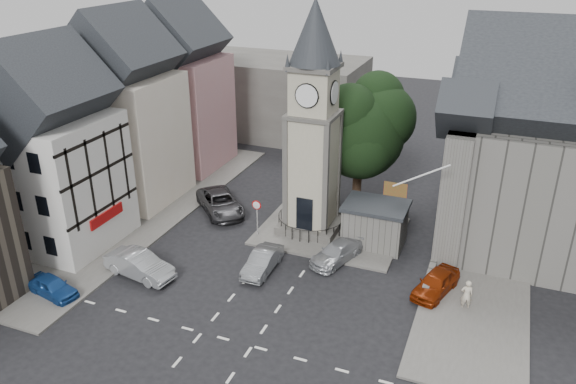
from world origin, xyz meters
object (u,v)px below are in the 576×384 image
at_px(car_west_blue, 52,287).
at_px(pedestrian, 467,295).
at_px(clock_tower, 313,123).
at_px(car_east_red, 436,283).
at_px(stone_shelter, 375,224).

height_order(car_west_blue, pedestrian, pedestrian).
height_order(clock_tower, car_east_red, clock_tower).
bearing_deg(car_east_red, stone_shelter, 154.76).
relative_size(stone_shelter, car_east_red, 1.05).
height_order(clock_tower, pedestrian, clock_tower).
xyz_separation_m(clock_tower, car_east_red, (9.66, -4.99, -7.42)).
bearing_deg(clock_tower, stone_shelter, -5.84).
relative_size(stone_shelter, car_west_blue, 1.21).
bearing_deg(stone_shelter, car_east_red, -42.78).
xyz_separation_m(car_west_blue, car_east_red, (21.16, 8.69, 0.09)).
relative_size(clock_tower, pedestrian, 8.51).
distance_m(stone_shelter, car_west_blue, 20.99).
xyz_separation_m(clock_tower, pedestrian, (11.50, -5.99, -7.17)).
xyz_separation_m(clock_tower, car_west_blue, (-11.50, -13.68, -7.51)).
height_order(stone_shelter, pedestrian, stone_shelter).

